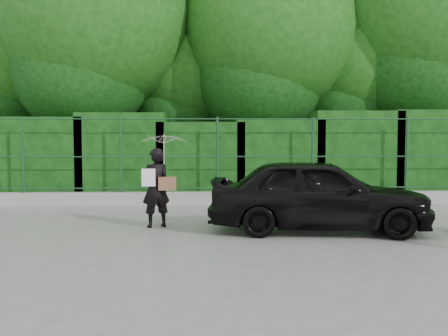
{
  "coord_description": "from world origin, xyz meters",
  "views": [
    {
      "loc": [
        0.09,
        -8.9,
        1.81
      ],
      "look_at": [
        0.45,
        1.3,
        1.1
      ],
      "focal_mm": 45.0,
      "sensor_mm": 36.0,
      "label": 1
    }
  ],
  "objects": [
    {
      "name": "kerb",
      "position": [
        0.0,
        4.5,
        0.15
      ],
      "size": [
        14.0,
        0.25,
        0.3
      ],
      "primitive_type": "cube",
      "color": "#9E9E99",
      "rests_on": "ground"
    },
    {
      "name": "hedge",
      "position": [
        0.15,
        5.5,
        1.07
      ],
      "size": [
        14.2,
        1.2,
        2.29
      ],
      "color": "black",
      "rests_on": "ground"
    },
    {
      "name": "car",
      "position": [
        2.11,
        0.87,
        0.66
      ],
      "size": [
        4.02,
        1.99,
        1.32
      ],
      "primitive_type": "imported",
      "rotation": [
        0.0,
        0.0,
        1.45
      ],
      "color": "black",
      "rests_on": "ground"
    },
    {
      "name": "woman",
      "position": [
        -0.7,
        1.43,
        1.14
      ],
      "size": [
        0.89,
        0.87,
        1.73
      ],
      "color": "black",
      "rests_on": "ground"
    },
    {
      "name": "ground",
      "position": [
        0.0,
        0.0,
        0.0
      ],
      "size": [
        80.0,
        80.0,
        0.0
      ],
      "primitive_type": "plane",
      "color": "gray"
    },
    {
      "name": "fence",
      "position": [
        0.22,
        4.5,
        1.2
      ],
      "size": [
        14.13,
        0.06,
        1.8
      ],
      "color": "#184022",
      "rests_on": "kerb"
    },
    {
      "name": "trees",
      "position": [
        1.14,
        7.74,
        4.62
      ],
      "size": [
        17.1,
        6.15,
        8.08
      ],
      "color": "black",
      "rests_on": "ground"
    }
  ]
}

